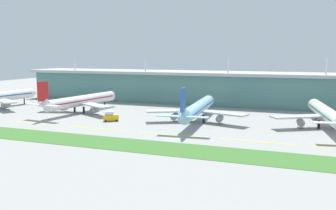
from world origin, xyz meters
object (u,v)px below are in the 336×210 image
(airliner_near_middle, at_px, (81,101))
(airliner_far_middle, at_px, (326,114))
(airliner_center, at_px, (198,108))
(fuel_truck, at_px, (110,117))

(airliner_near_middle, relative_size, airliner_far_middle, 0.95)
(airliner_near_middle, height_order, airliner_center, same)
(airliner_near_middle, xyz_separation_m, airliner_far_middle, (124.92, 0.94, 0.00))
(airliner_near_middle, xyz_separation_m, fuel_truck, (28.84, -18.02, -4.19))
(airliner_near_middle, height_order, airliner_far_middle, same)
(airliner_center, distance_m, airliner_far_middle, 56.92)
(airliner_near_middle, bearing_deg, fuel_truck, -32.00)
(airliner_far_middle, distance_m, fuel_truck, 98.02)
(airliner_far_middle, xyz_separation_m, fuel_truck, (-96.08, -18.96, -4.19))
(airliner_center, relative_size, airliner_far_middle, 1.03)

